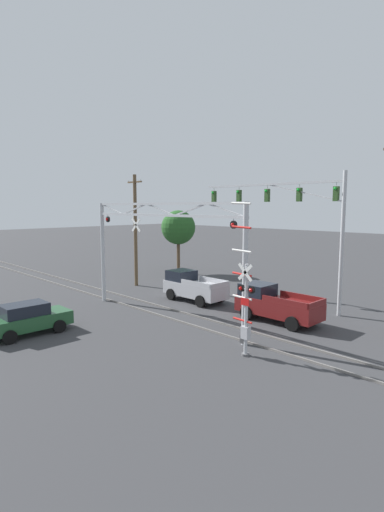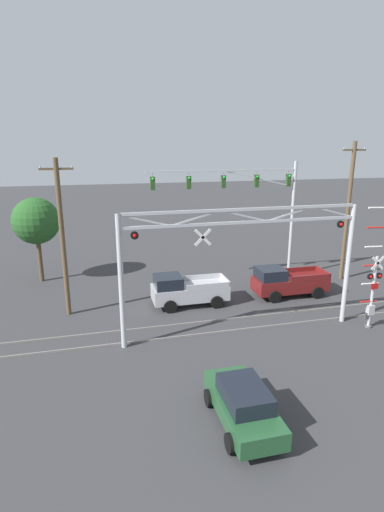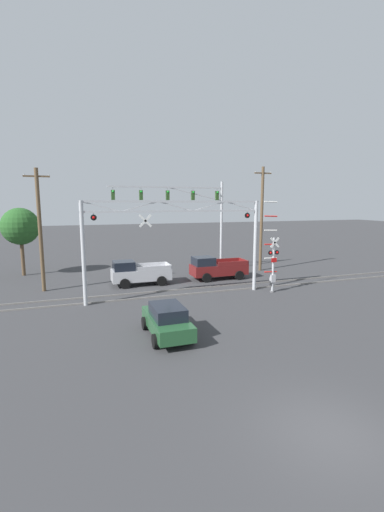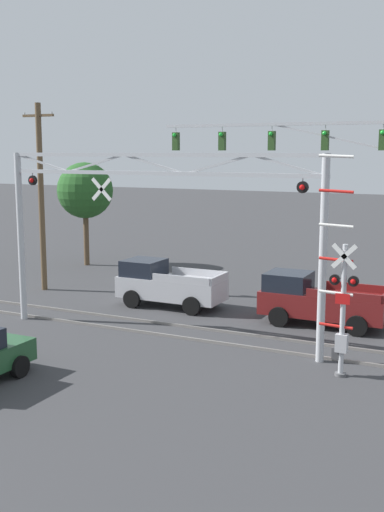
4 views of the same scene
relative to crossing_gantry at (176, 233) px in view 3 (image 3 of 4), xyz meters
name	(u,v)px [view 3 (image 3 of 4)]	position (x,y,z in m)	size (l,w,h in m)	color
ground_plane	(330,435)	(0.01, -15.50, -4.56)	(200.00, 200.00, 0.00)	#38383A
rail_track_near	(176,295)	(0.01, 0.28, -4.51)	(80.00, 0.08, 0.10)	gray
rail_track_far	(170,290)	(0.01, 1.72, -4.51)	(80.00, 0.08, 0.10)	gray
crossing_gantry	(176,233)	(0.00, 0.00, 0.00)	(12.66, 0.29, 6.77)	#B7BABF
crossing_signal_mast	(273,263)	(7.09, -1.08, -2.33)	(1.33, 0.35, 6.75)	#B7BABF
traffic_signal_span	(193,208)	(4.10, 8.12, 1.55)	(10.94, 0.39, 8.63)	#B7BABF
pickup_truck_lead	(138,273)	(-1.91, 4.48, -3.58)	(4.72, 2.13, 2.02)	#B7B7BC
pickup_truck_following	(216,268)	(4.93, 4.40, -3.57)	(4.91, 2.13, 2.02)	maroon
sedan_waiting	(167,320)	(-2.51, -6.80, -3.73)	(1.99, 4.17, 1.63)	#23512D
utility_pole_left	(40,229)	(-9.04, 4.85, 0.14)	(1.80, 0.28, 9.11)	brown
utility_pole_right	(262,218)	(10.56, 6.59, 0.59)	(1.80, 0.28, 10.00)	brown
background_tree_beyond_span	(20,227)	(-11.24, 11.58, -0.07)	(3.34, 3.34, 6.19)	brown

